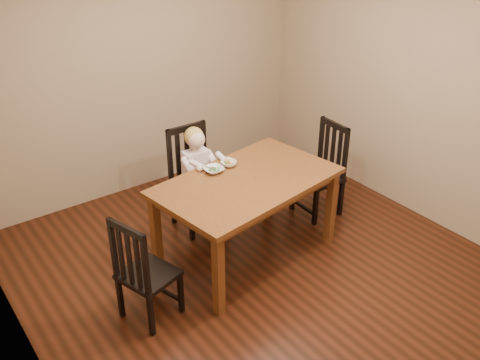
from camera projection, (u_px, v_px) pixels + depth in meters
room at (253, 132)px, 4.39m from camera, size 4.01×4.01×2.71m
dining_table at (247, 189)px, 4.83m from camera, size 1.76×1.20×0.82m
chair_child at (195, 180)px, 5.42m from camera, size 0.47×0.45×1.06m
chair_left at (143, 272)px, 4.20m from camera, size 0.49×0.51×0.95m
chair_right at (322, 171)px, 5.64m from camera, size 0.44×0.46×1.01m
toddler at (197, 169)px, 5.31m from camera, size 0.34×0.43×0.58m
bowl_peas at (214, 170)px, 4.90m from camera, size 0.19×0.19×0.04m
bowl_veg at (229, 163)px, 5.01m from camera, size 0.20×0.20×0.05m
fork at (212, 170)px, 4.85m from camera, size 0.09×0.11×0.05m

